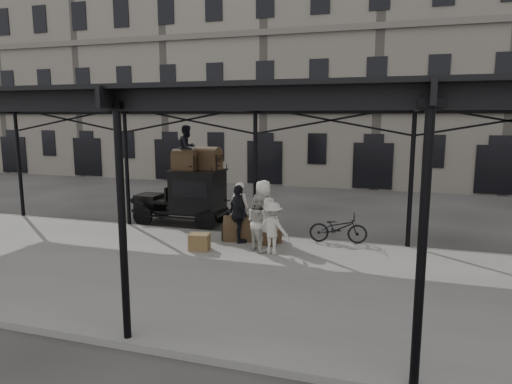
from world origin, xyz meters
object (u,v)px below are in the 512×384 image
porter_official (238,214)px  steamer_trunk_platform (238,230)px  taxi (190,195)px  porter_left (240,209)px  bicycle (338,228)px  steamer_trunk_roof_near (185,161)px

porter_official → steamer_trunk_platform: 0.66m
taxi → porter_left: 2.94m
porter_official → steamer_trunk_platform: (-0.11, 0.26, -0.59)m
bicycle → steamer_trunk_platform: (-3.17, -0.68, -0.14)m
taxi → porter_official: bearing=-39.1°
taxi → steamer_trunk_roof_near: 1.33m
porter_left → steamer_trunk_roof_near: size_ratio=2.07×
taxi → bicycle: bearing=-12.6°
porter_official → bicycle: bearing=-119.1°
taxi → steamer_trunk_platform: taxi is taller
taxi → bicycle: (5.82, -1.30, -0.57)m
porter_left → steamer_trunk_platform: (0.11, -0.51, -0.58)m
taxi → porter_official: size_ratio=1.95×
porter_official → steamer_trunk_platform: size_ratio=2.00×
taxi → steamer_trunk_platform: bearing=-36.8°
bicycle → steamer_trunk_roof_near: steamer_trunk_roof_near is taller
porter_left → bicycle: bearing=-165.1°
bicycle → steamer_trunk_roof_near: bearing=72.4°
taxi → steamer_trunk_platform: size_ratio=3.91×
taxi → porter_official: taxi is taller
porter_left → steamer_trunk_platform: size_ratio=1.98×
taxi → porter_left: bearing=-30.0°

